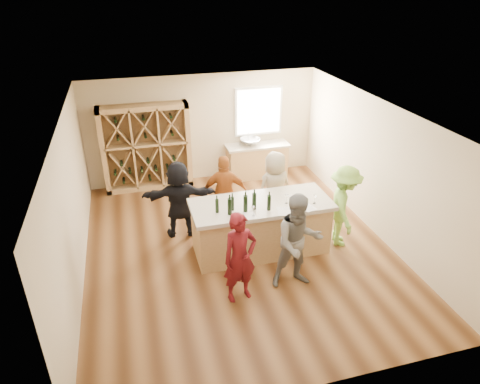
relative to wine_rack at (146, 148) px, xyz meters
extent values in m
cube|color=brown|center=(1.50, -3.27, -1.15)|extent=(6.00, 7.00, 0.10)
cube|color=white|center=(1.50, -3.27, 1.75)|extent=(6.00, 7.00, 0.10)
cube|color=#CAB692|center=(1.50, 0.28, 0.30)|extent=(6.00, 0.10, 2.80)
cube|color=#CAB692|center=(1.50, -6.82, 0.30)|extent=(6.00, 0.10, 2.80)
cube|color=#CAB692|center=(-1.55, -3.27, 0.30)|extent=(0.10, 7.00, 2.80)
cube|color=#CAB692|center=(4.55, -3.27, 0.30)|extent=(0.10, 7.00, 2.80)
cube|color=white|center=(3.00, 0.20, 0.65)|extent=(1.30, 0.06, 1.30)
cube|color=white|center=(3.00, 0.17, 0.65)|extent=(1.18, 0.01, 1.18)
cube|color=tan|center=(0.00, 0.00, 0.00)|extent=(2.20, 0.45, 2.20)
cube|color=tan|center=(2.90, -0.07, -0.67)|extent=(1.60, 0.58, 0.86)
cube|color=#B9AE98|center=(2.90, -0.07, -0.21)|extent=(1.70, 0.62, 0.06)
imported|color=silver|center=(2.70, -0.07, -0.09)|extent=(0.54, 0.54, 0.19)
cylinder|color=silver|center=(2.70, 0.11, -0.03)|extent=(0.02, 0.02, 0.30)
cube|color=tan|center=(1.91, -3.48, -0.60)|extent=(2.60, 1.00, 1.00)
cube|color=#B9AE98|center=(1.91, -3.48, -0.06)|extent=(2.72, 1.12, 0.08)
cylinder|color=black|center=(1.01, -3.62, 0.11)|extent=(0.08, 0.08, 0.27)
cylinder|color=black|center=(1.22, -3.75, 0.14)|extent=(0.09, 0.09, 0.32)
cylinder|color=black|center=(1.31, -3.61, 0.11)|extent=(0.07, 0.07, 0.27)
cylinder|color=black|center=(1.53, -3.73, 0.15)|extent=(0.10, 0.10, 0.33)
cylinder|color=black|center=(1.71, -3.67, 0.14)|extent=(0.10, 0.10, 0.33)
cone|color=white|center=(1.62, -3.92, 0.08)|extent=(0.10, 0.10, 0.20)
cone|color=white|center=(2.58, -3.89, 0.07)|extent=(0.08, 0.08, 0.19)
cone|color=white|center=(2.37, -3.63, 0.08)|extent=(0.08, 0.08, 0.19)
cone|color=white|center=(2.88, -3.77, 0.06)|extent=(0.07, 0.07, 0.16)
cube|color=white|center=(1.56, -3.89, -0.02)|extent=(0.22, 0.29, 0.00)
cube|color=white|center=(2.22, -3.91, -0.02)|extent=(0.31, 0.38, 0.00)
cube|color=white|center=(2.70, -3.88, -0.02)|extent=(0.30, 0.36, 0.00)
imported|color=#590F14|center=(1.14, -4.75, -0.28)|extent=(0.67, 0.55, 1.64)
imported|color=slate|center=(2.20, -4.67, -0.21)|extent=(0.90, 0.53, 1.79)
imported|color=#8CC64C|center=(3.59, -3.67, -0.24)|extent=(0.83, 1.21, 1.71)
imported|color=#994C19|center=(1.44, -2.46, -0.26)|extent=(1.07, 0.71, 1.68)
imported|color=gray|center=(2.53, -2.51, -0.27)|extent=(0.90, 0.68, 1.67)
imported|color=black|center=(0.46, -2.47, -0.27)|extent=(1.60, 0.74, 1.67)
cylinder|color=black|center=(1.96, -3.78, 0.13)|extent=(0.07, 0.07, 0.30)
camera|label=1|loc=(-0.38, -10.32, 3.91)|focal=32.00mm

